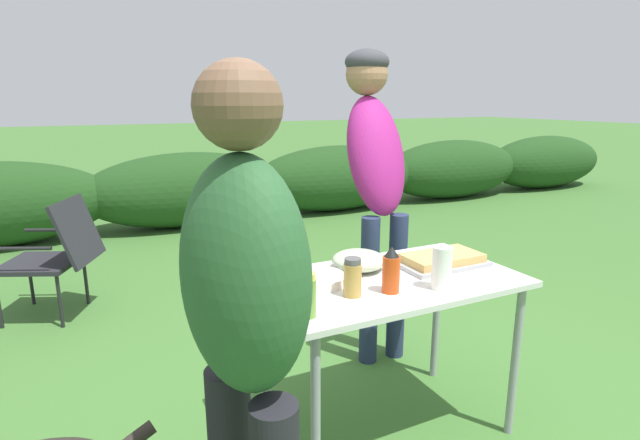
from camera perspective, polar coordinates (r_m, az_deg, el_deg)
name	(u,v)px	position (r m, az deg, el deg)	size (l,w,h in m)	color
ground_plane	(386,428)	(2.53, 7.50, -22.50)	(60.00, 60.00, 0.00)	#3D6B2D
shrub_hedge	(188,190)	(6.11, -14.83, 3.38)	(14.40, 0.90, 0.88)	#1E4219
folding_table	(390,294)	(2.20, 8.04, -8.43)	(1.10, 0.64, 0.74)	silver
food_tray	(442,260)	(2.36, 13.76, -4.48)	(0.40, 0.23, 0.06)	#9E9EA3
plate_stack	(317,279)	(2.08, -0.29, -6.80)	(0.23, 0.23, 0.04)	white
mixing_bowl	(359,260)	(2.25, 4.45, -4.60)	(0.24, 0.24, 0.09)	#ADBC99
paper_cup_stack	(441,268)	(2.07, 13.71, -5.33)	(0.08, 0.08, 0.18)	white
relish_jar	(307,295)	(1.76, -1.46, -8.60)	(0.06, 0.06, 0.16)	olive
hot_sauce_bottle	(391,271)	(1.99, 8.13, -5.75)	(0.07, 0.07, 0.19)	#CC4214
spice_jar	(352,278)	(1.94, 3.73, -6.59)	(0.07, 0.07, 0.15)	#B2893D
standing_person_in_red_jacket	(375,162)	(2.83, 6.32, 6.63)	(0.36, 0.50, 1.76)	#232D4C
standing_person_in_dark_puffer	(246,323)	(1.30, -8.42, -11.55)	(0.38, 0.46, 1.58)	black
camp_chair_green_behind_table	(55,252)	(3.87, -28.00, -3.20)	(0.73, 0.67, 0.83)	#232328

